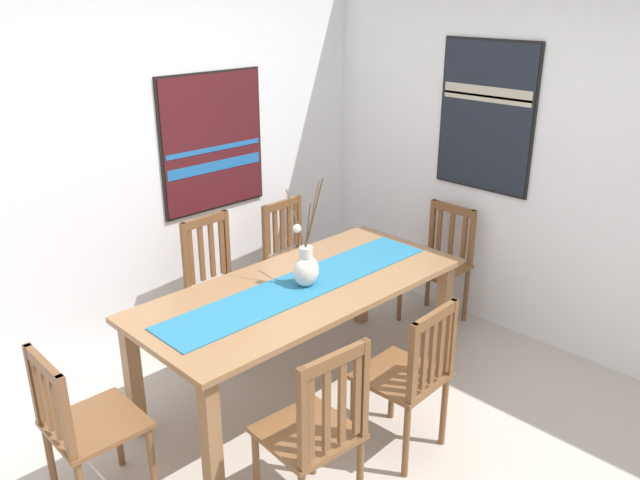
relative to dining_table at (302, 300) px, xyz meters
The scene contains 14 objects.
ground_plane 0.87m from the dining_table, 103.46° to the right, with size 6.40×6.40×0.03m, color #B2A89E.
wall_back 1.50m from the dining_table, 95.59° to the left, with size 6.40×0.12×2.70m, color silver.
wall_side 1.94m from the dining_table, 17.32° to the right, with size 0.12×6.40×2.70m, color silver.
dining_table is the anchor object (origin of this frame).
table_runner 0.10m from the dining_table, 63.43° to the left, with size 1.93×0.36×0.01m, color #236B93.
centerpiece_vase 0.22m from the dining_table, 58.43° to the right, with size 0.24×0.24×0.68m.
chair_0 1.08m from the dining_table, 129.72° to the right, with size 0.45×0.45×0.98m.
chair_1 1.12m from the dining_table, 50.28° to the left, with size 0.44×0.44×0.90m.
chair_2 0.83m from the dining_table, 92.28° to the left, with size 0.44×0.44×0.96m.
chair_3 1.43m from the dining_table, ahead, with size 0.42×0.42×0.90m.
chair_4 0.84m from the dining_table, 88.64° to the right, with size 0.44×0.44×0.92m.
chair_5 1.43m from the dining_table, behind, with size 0.43×0.43×0.90m.
painting_on_back_wall 1.48m from the dining_table, 77.21° to the left, with size 0.88×0.05×1.01m.
painting_on_side_wall 1.91m from the dining_table, ahead, with size 0.05×0.76×1.07m.
Camera 1 is at (-2.29, -2.08, 2.43)m, focal length 36.46 mm.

